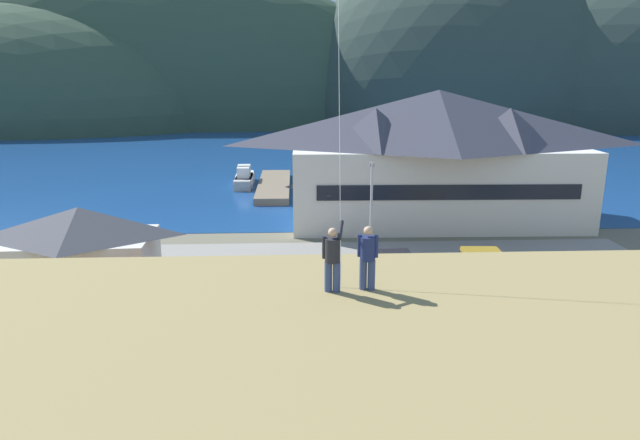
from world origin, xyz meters
The scene contains 22 objects.
ground_plane centered at (0.00, 0.00, 0.00)m, with size 600.00×600.00×0.00m, color #66604C.
parking_lot_pad centered at (0.00, 5.00, 0.05)m, with size 40.00×20.00×0.10m, color gray.
bay_water centered at (0.00, 60.00, 0.01)m, with size 360.00×84.00×0.03m, color navy.
far_hill_west_ridge centered at (-65.22, 110.80, 0.00)m, with size 102.61×63.08×54.09m, color #334733.
far_hill_east_peak centered at (-37.81, 115.14, 0.00)m, with size 142.19×46.45×71.37m, color #334733.
far_hill_center_saddle centered at (38.19, 117.00, 0.00)m, with size 87.98×66.07×78.67m, color #2D3D33.
far_hill_far_shoulder centered at (73.49, 111.17, 0.00)m, with size 96.96×57.38×66.29m, color #2D3D33.
harbor_lodge centered at (8.75, 20.87, 5.53)m, with size 23.95×10.91×10.38m.
storage_shed_near_lot centered at (-13.49, 5.70, 2.58)m, with size 7.87×5.25×4.98m.
storage_shed_waterside centered at (0.46, 19.04, 2.32)m, with size 5.95×5.06×4.48m.
wharf_dock centered at (-4.56, 34.52, 0.35)m, with size 3.20×15.58×0.70m.
moored_boat_wharfside centered at (-7.82, 37.13, 0.72)m, with size 2.15×5.97×2.16m.
moored_boat_outer_mooring centered at (-1.07, 37.84, 0.72)m, with size 2.72×7.34×2.16m.
moored_boat_inner_slip centered at (-7.76, 35.91, 0.72)m, with size 1.82×5.57×2.16m.
parked_car_corner_spot centered at (3.08, 6.86, 1.06)m, with size 4.21×2.08×1.82m.
parked_car_lone_by_shed centered at (6.01, 0.95, 1.06)m, with size 4.29×2.24×1.82m.
parked_car_mid_row_near centered at (-7.88, 1.22, 1.06)m, with size 4.26×2.18×1.82m.
parked_car_mid_row_far centered at (8.23, 7.08, 1.06)m, with size 4.28×2.21×1.82m.
parked_car_mid_row_center centered at (-2.59, 0.91, 1.06)m, with size 4.30×2.26×1.82m.
parking_light_pole centered at (2.25, 10.56, 3.76)m, with size 0.24×0.78×6.27m.
person_kite_flyer centered at (-1.41, -8.82, 6.95)m, with size 0.60×0.62×1.86m.
person_companion centered at (-0.48, -8.72, 6.93)m, with size 0.54×0.40×1.74m.
Camera 1 is at (-2.36, -22.69, 11.57)m, focal length 31.54 mm.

